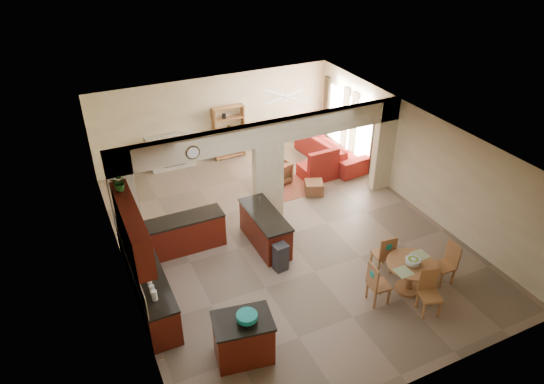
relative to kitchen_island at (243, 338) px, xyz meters
name	(u,v)px	position (x,y,z in m)	size (l,w,h in m)	color
floor	(284,235)	(2.44, 3.15, -0.48)	(10.00, 10.00, 0.00)	#776453
ceiling	(286,137)	(2.44, 3.15, 2.32)	(10.00, 10.00, 0.00)	white
wall_back	(216,118)	(2.44, 8.15, 0.92)	(8.00, 8.00, 0.00)	beige
wall_front	(420,329)	(2.44, -1.85, 0.92)	(8.00, 8.00, 0.00)	beige
wall_left	(120,230)	(-1.56, 3.15, 0.92)	(10.00, 10.00, 0.00)	beige
wall_right	(415,157)	(6.44, 3.15, 0.92)	(10.00, 10.00, 0.00)	beige
partition_left_pier	(125,204)	(-1.26, 4.15, 0.92)	(0.60, 0.25, 2.80)	beige
partition_center_pier	(268,181)	(2.44, 4.15, 0.62)	(0.80, 0.25, 2.20)	beige
partition_right_pier	(384,145)	(6.14, 4.15, 0.92)	(0.60, 0.25, 2.80)	beige
partition_header	(268,133)	(2.44, 4.15, 2.02)	(8.00, 0.25, 0.60)	beige
kitchen_counter	(161,261)	(-0.82, 2.90, -0.01)	(2.52, 3.29, 1.48)	#441407
upper_cabinets	(132,228)	(-1.38, 2.35, 1.44)	(0.35, 2.40, 0.90)	#441407
peninsula	(265,229)	(1.84, 3.03, -0.02)	(0.70, 1.85, 0.91)	#441407
wall_clock	(193,153)	(0.44, 4.00, 1.97)	(0.34, 0.34, 0.03)	#4E371A
rug	(289,188)	(3.64, 5.25, -0.47)	(1.60, 1.30, 0.01)	#9A4838
fireplace	(172,151)	(0.84, 7.98, 0.14)	(1.60, 0.35, 1.20)	beige
shelving_unit	(229,132)	(2.79, 7.97, 0.42)	(1.00, 0.32, 1.80)	#995A34
window_a	(365,133)	(6.41, 5.45, 0.72)	(0.02, 0.90, 1.90)	white
window_b	(336,114)	(6.41, 7.15, 0.72)	(0.02, 0.90, 1.90)	white
glazed_door	(350,128)	(6.41, 6.30, 0.57)	(0.02, 0.70, 2.10)	white
drape_a_left	(375,141)	(6.37, 4.85, 0.72)	(0.10, 0.28, 2.30)	#421E1A
drape_a_right	(353,126)	(6.37, 6.05, 0.72)	(0.10, 0.28, 2.30)	#421E1A
drape_b_left	(345,121)	(6.37, 6.55, 0.72)	(0.10, 0.28, 2.30)	#421E1A
drape_b_right	(326,109)	(6.37, 7.75, 0.72)	(0.10, 0.28, 2.30)	#421E1A
ceiling_fan	(286,97)	(3.94, 6.15, 2.08)	(1.00, 1.00, 0.10)	white
kitchen_island	(243,338)	(0.00, 0.00, 0.00)	(1.21, 0.96, 0.95)	#441407
teal_bowl	(247,318)	(0.06, -0.07, 0.56)	(0.39, 0.39, 0.18)	teal
trash_can	(281,258)	(1.75, 1.98, -0.15)	(0.31, 0.26, 0.65)	#29292B
dining_table	(410,272)	(4.02, 0.14, 0.02)	(1.10, 1.10, 0.75)	#995A34
fruit_bowl	(413,261)	(4.00, 0.10, 0.36)	(0.33, 0.33, 0.18)	#70A222
sofa	(332,149)	(5.74, 6.27, -0.07)	(1.09, 2.79, 0.82)	maroon
chaise	(317,171)	(4.76, 5.48, -0.27)	(1.04, 0.85, 0.42)	maroon
armchair	(276,172)	(3.43, 5.74, -0.12)	(0.77, 0.79, 0.72)	maroon
ottoman	(314,188)	(4.18, 4.67, -0.29)	(0.52, 0.52, 0.38)	maroon
plant	(120,182)	(-1.38, 3.12, 2.08)	(0.34, 0.29, 0.37)	#1E4F15
chair_north	(385,253)	(3.88, 0.88, 0.08)	(0.46, 0.46, 1.02)	#995A34
chair_east	(448,262)	(4.96, 0.02, 0.08)	(0.44, 0.44, 1.02)	#995A34
chair_south	(429,290)	(3.97, -0.51, 0.08)	(0.52, 0.52, 1.02)	#995A34
chair_west	(376,282)	(3.10, 0.14, 0.08)	(0.46, 0.46, 1.02)	#995A34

